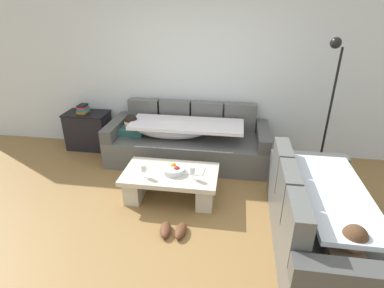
{
  "coord_description": "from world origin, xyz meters",
  "views": [
    {
      "loc": [
        0.63,
        -2.69,
        2.35
      ],
      "look_at": [
        0.06,
        1.09,
        0.55
      ],
      "focal_mm": 28.56,
      "sensor_mm": 36.0,
      "label": 1
    }
  ],
  "objects": [
    {
      "name": "couch_along_wall",
      "position": [
        -0.13,
        1.63,
        0.33
      ],
      "size": [
        2.48,
        0.92,
        0.88
      ],
      "color": "#575957",
      "rests_on": "ground_plane"
    },
    {
      "name": "pair_of_shoes",
      "position": [
        0.02,
        -0.1,
        0.04
      ],
      "size": [
        0.32,
        0.29,
        0.09
      ],
      "color": "#59331E",
      "rests_on": "ground_plane"
    },
    {
      "name": "wine_glass_near_right",
      "position": [
        0.16,
        0.46,
        0.5
      ],
      "size": [
        0.07,
        0.07,
        0.17
      ],
      "color": "silver",
      "rests_on": "coffee_table"
    },
    {
      "name": "side_cabinet",
      "position": [
        -1.86,
        1.85,
        0.32
      ],
      "size": [
        0.72,
        0.44,
        0.64
      ],
      "color": "black",
      "rests_on": "ground_plane"
    },
    {
      "name": "floor_lamp",
      "position": [
        1.86,
        1.51,
        1.12
      ],
      "size": [
        0.33,
        0.31,
        1.95
      ],
      "color": "black",
      "rests_on": "ground_plane"
    },
    {
      "name": "coffee_table",
      "position": [
        -0.14,
        0.58,
        0.24
      ],
      "size": [
        1.2,
        0.68,
        0.38
      ],
      "color": "beige",
      "rests_on": "ground_plane"
    },
    {
      "name": "back_wall",
      "position": [
        0.0,
        2.15,
        1.35
      ],
      "size": [
        9.0,
        0.1,
        2.7
      ],
      "primitive_type": "cube",
      "color": "silver",
      "rests_on": "ground_plane"
    },
    {
      "name": "open_magazine",
      "position": [
        0.14,
        0.65,
        0.39
      ],
      "size": [
        0.29,
        0.23,
        0.01
      ],
      "primitive_type": "cube",
      "rotation": [
        0.0,
        0.0,
        -0.06
      ],
      "color": "white",
      "rests_on": "coffee_table"
    },
    {
      "name": "book_stack_on_cabinet",
      "position": [
        -1.9,
        1.85,
        0.71
      ],
      "size": [
        0.19,
        0.24,
        0.14
      ],
      "color": "#B76623",
      "rests_on": "side_cabinet"
    },
    {
      "name": "wine_glass_near_left",
      "position": [
        -0.44,
        0.42,
        0.5
      ],
      "size": [
        0.07,
        0.07,
        0.17
      ],
      "color": "silver",
      "rests_on": "coffee_table"
    },
    {
      "name": "couch_near_window",
      "position": [
        1.55,
        -0.05,
        0.34
      ],
      "size": [
        0.92,
        1.97,
        0.88
      ],
      "rotation": [
        0.0,
        0.0,
        1.57
      ],
      "color": "#575957",
      "rests_on": "ground_plane"
    },
    {
      "name": "fruit_bowl",
      "position": [
        -0.1,
        0.58,
        0.42
      ],
      "size": [
        0.28,
        0.28,
        0.1
      ],
      "color": "silver",
      "rests_on": "coffee_table"
    },
    {
      "name": "ground_plane",
      "position": [
        0.0,
        0.0,
        0.0
      ],
      "size": [
        14.0,
        14.0,
        0.0
      ],
      "primitive_type": "plane",
      "color": "olive"
    }
  ]
}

